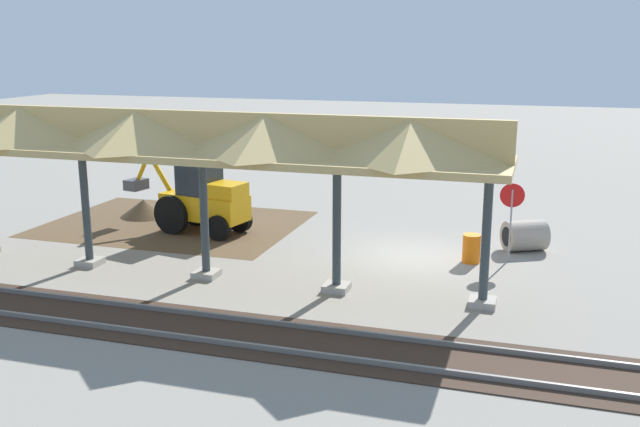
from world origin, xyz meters
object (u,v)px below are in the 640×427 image
object	(u,v)px
stop_sign	(512,205)
traffic_barrel	(471,248)
backhoe	(201,198)
concrete_pipe	(525,236)

from	to	relation	value
stop_sign	traffic_barrel	xyz separation A→B (m)	(1.13, 0.47, -1.37)
backhoe	concrete_pipe	world-z (taller)	backhoe
stop_sign	backhoe	bearing A→B (deg)	-2.05
traffic_barrel	stop_sign	bearing A→B (deg)	-157.46
backhoe	traffic_barrel	world-z (taller)	backhoe
backhoe	traffic_barrel	bearing A→B (deg)	174.99
concrete_pipe	backhoe	bearing A→B (deg)	5.07
backhoe	traffic_barrel	size ratio (longest dim) A/B	5.83
backhoe	stop_sign	bearing A→B (deg)	177.95
stop_sign	concrete_pipe	world-z (taller)	stop_sign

